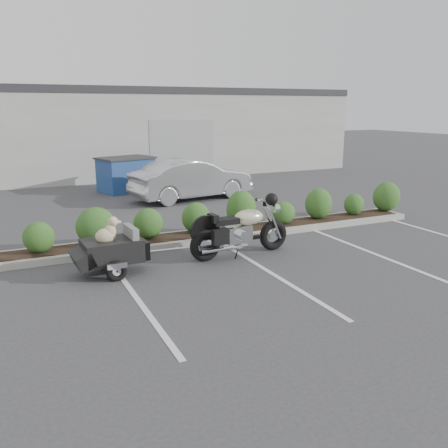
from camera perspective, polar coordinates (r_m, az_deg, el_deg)
name	(u,v)px	position (r m, az deg, el deg)	size (l,w,h in m)	color
ground	(202,272)	(9.33, -2.65, -5.83)	(90.00, 90.00, 0.00)	#38383A
planter_kerb	(206,236)	(11.61, -2.22, -1.45)	(12.00, 1.00, 0.15)	#9E9E93
building	(73,130)	(25.38, -17.75, 10.67)	(26.00, 10.00, 4.00)	#9EA099
motorcycle	(241,231)	(10.21, 2.04, -0.84)	(2.41, 0.82, 1.38)	black
pet_trailer	(111,250)	(9.36, -13.44, -3.03)	(1.92, 1.08, 1.14)	black
sedan	(192,179)	(16.60, -3.90, 5.42)	(1.49, 4.29, 1.41)	silver
dumpster	(126,174)	(18.50, -11.70, 5.90)	(2.30, 1.88, 1.31)	navy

